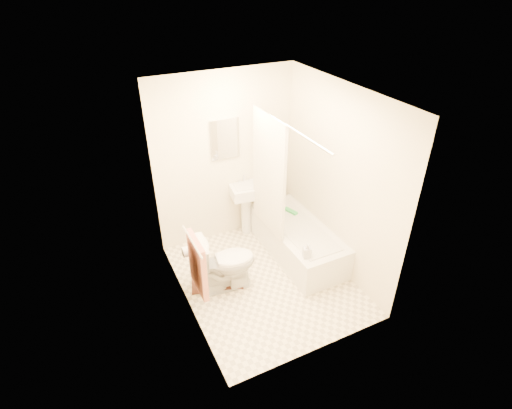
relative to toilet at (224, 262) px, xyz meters
name	(u,v)px	position (x,y,z in m)	size (l,w,h in m)	color
floor	(265,280)	(0.50, -0.12, -0.38)	(2.40, 2.40, 0.00)	beige
ceiling	(267,94)	(0.50, -0.12, 2.02)	(2.40, 2.40, 0.00)	white
wall_back	(225,159)	(0.50, 1.08, 0.82)	(2.00, 0.02, 2.40)	beige
wall_left	(180,222)	(-0.50, -0.12, 0.82)	(0.02, 2.40, 2.40)	beige
wall_right	(338,181)	(1.50, -0.12, 0.82)	(0.02, 2.40, 2.40)	beige
mirror	(225,139)	(0.50, 1.06, 1.12)	(0.40, 0.03, 0.55)	white
curtain_rod	(287,125)	(0.80, -0.02, 1.62)	(0.03, 0.03, 1.70)	silver
shower_curtain	(269,175)	(0.80, 0.38, 0.84)	(0.04, 0.80, 1.55)	silver
towel_bar	(192,241)	(-0.46, -0.37, 0.72)	(0.02, 0.02, 0.60)	silver
towel	(198,265)	(-0.43, -0.37, 0.40)	(0.06, 0.45, 0.66)	#CC7266
toilet_paper	(187,251)	(-0.43, 0.00, 0.32)	(0.12, 0.12, 0.11)	white
toilet	(224,262)	(0.00, 0.00, 0.00)	(0.43, 0.77, 0.76)	white
sink	(246,207)	(0.74, 0.94, 0.06)	(0.45, 0.36, 0.88)	white
bathtub	(297,240)	(1.15, 0.18, -0.15)	(0.70, 1.60, 0.45)	white
bath_mat	(217,278)	(-0.05, 0.16, -0.37)	(0.64, 0.48, 0.02)	#48221E
soap_bottle	(307,250)	(0.91, -0.42, 0.17)	(0.09, 0.09, 0.20)	white
scrub_brush	(291,211)	(1.24, 0.52, 0.09)	(0.06, 0.22, 0.04)	green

